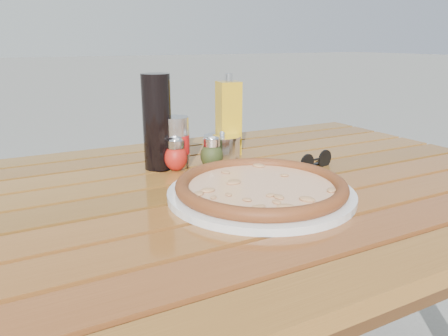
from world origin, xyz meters
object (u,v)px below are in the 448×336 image
plate (261,194)px  table (228,217)px  pepper_shaker (176,154)px  olive_oil_cruet (228,118)px  oregano_shaker (212,152)px  dark_bottle (157,122)px  sunglasses (315,162)px  parmesan_tin (222,146)px  pizza (261,186)px  soda_can (175,142)px

plate → table: bearing=99.5°
pepper_shaker → olive_oil_cruet: olive_oil_cruet is taller
oregano_shaker → olive_oil_cruet: 0.15m
dark_bottle → plate: bearing=-70.0°
pepper_shaker → sunglasses: (0.30, -0.14, -0.02)m
plate → olive_oil_cruet: olive_oil_cruet is taller
oregano_shaker → parmesan_tin: 0.09m
pizza → oregano_shaker: (0.01, 0.22, 0.02)m
table → sunglasses: 0.26m
olive_oil_cruet → dark_bottle: bearing=-168.8°
plate → oregano_shaker: bearing=88.2°
parmesan_tin → sunglasses: size_ratio=0.95×
pizza → parmesan_tin: (0.07, 0.29, 0.01)m
table → sunglasses: sunglasses is taller
plate → sunglasses: size_ratio=3.27×
parmesan_tin → table: bearing=-114.6°
pepper_shaker → pizza: bearing=-73.2°
dark_bottle → olive_oil_cruet: 0.22m
table → dark_bottle: bearing=115.2°
table → pizza: pizza is taller
oregano_shaker → table: bearing=-100.7°
pizza → pepper_shaker: 0.26m
dark_bottle → parmesan_tin: bearing=2.8°
oregano_shaker → soda_can: 0.09m
pizza → oregano_shaker: oregano_shaker is taller
sunglasses → plate: bearing=-164.7°
plate → pepper_shaker: (-0.07, 0.25, 0.03)m
pizza → parmesan_tin: parmesan_tin is taller
olive_oil_cruet → pepper_shaker: bearing=-156.8°
sunglasses → olive_oil_cruet: bearing=107.1°
soda_can → parmesan_tin: size_ratio=1.14×
pepper_shaker → olive_oil_cruet: 0.21m
pizza → soda_can: soda_can is taller
pepper_shaker → sunglasses: 0.33m
dark_bottle → sunglasses: dark_bottle is taller
sunglasses → pizza: bearing=-164.7°
pepper_shaker → oregano_shaker: (0.08, -0.02, 0.00)m
pizza → soda_can: bearing=102.7°
soda_can → sunglasses: bearing=-31.0°
oregano_shaker → dark_bottle: dark_bottle is taller
table → olive_oil_cruet: size_ratio=6.67×
pizza → soda_can: size_ratio=3.34×
pizza → sunglasses: (0.22, 0.11, -0.01)m
plate → sunglasses: 0.25m
plate → oregano_shaker: size_ratio=4.39×
soda_can → pepper_shaker: bearing=-112.1°
dark_bottle → olive_oil_cruet: dark_bottle is taller
oregano_shaker → olive_oil_cruet: (0.10, 0.10, 0.06)m
olive_oil_cruet → sunglasses: bearing=-62.5°
table → parmesan_tin: size_ratio=13.31×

